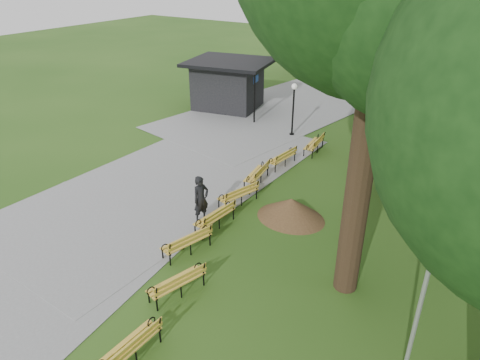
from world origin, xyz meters
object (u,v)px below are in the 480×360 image
Objects in this scene: bench_6 at (282,158)px; bench_2 at (186,241)px; bench_4 at (238,194)px; bench_0 at (129,346)px; metal_pole at (425,285)px; dirt_mound at (291,208)px; bench_3 at (215,216)px; bench_7 at (314,144)px; lamp_post at (294,98)px; bench_1 at (176,282)px; kiosk at (228,84)px; bench_5 at (256,174)px; person at (201,199)px.

bench_2 is at bearing 10.72° from bench_6.
bench_0 is at bearing 30.30° from bench_4.
dirt_mound is at bearing 138.00° from metal_pole.
bench_3 is 6.05m from bench_6.
metal_pole is 13.83m from bench_7.
lamp_post is 1.55× the size of bench_4.
bench_3 is at bearing -161.39° from bench_0.
lamp_post is 3.05m from bench_7.
bench_1 and bench_2 have the same top height.
bench_3 is (-1.22, 3.55, 0.00)m from bench_1.
kiosk is 2.68× the size of bench_2.
kiosk is 0.89× the size of metal_pole.
bench_5 is (1.38, -6.10, -1.70)m from lamp_post.
metal_pole is at bearing -96.00° from person.
person is 0.98× the size of bench_5.
dirt_mound is 1.18× the size of bench_6.
bench_4 is (-7.84, 4.79, -2.43)m from metal_pole.
person is at bearing 3.01° from bench_4.
person is 0.83× the size of dirt_mound.
bench_2 is (8.01, -13.98, -1.15)m from kiosk.
metal_pole is at bearing 48.37° from bench_6.
kiosk reaches higher than bench_3.
kiosk is 2.68× the size of bench_1.
lamp_post is at bearing -164.98° from bench_0.
bench_1 is at bearing -71.78° from kiosk.
bench_6 is (-1.70, 9.58, 0.00)m from bench_1.
bench_6 is at bearing 168.75° from bench_5.
bench_1 and bench_4 have the same top height.
bench_6 is at bearing -69.55° from lamp_post.
bench_5 is at bearing -77.24° from lamp_post.
bench_5 is (-0.34, 1.98, 0.00)m from bench_4.
bench_1 is at bearing 4.70° from bench_5.
lamp_post is 6.48m from bench_5.
bench_4 is 1.00× the size of bench_6.
bench_6 is (1.47, -3.95, -1.70)m from lamp_post.
bench_1 is at bearing -174.08° from metal_pole.
bench_3 is 8.46m from bench_7.
bench_4 is (-0.23, 1.91, 0.00)m from bench_3.
bench_6 is at bearing 11.96° from person.
bench_0 is 2.52m from bench_1.
bench_5 is at bearing -13.82° from bench_7.
bench_0 reaches higher than dirt_mound.
dirt_mound is at bearing -62.95° from lamp_post.
bench_2 is at bearing -71.97° from kiosk.
lamp_post is at bearing -163.89° from bench_3.
person reaches higher than bench_2.
metal_pole reaches higher than person.
kiosk is at bearing 135.75° from metal_pole.
kiosk is at bearing -134.63° from bench_1.
person is 0.98× the size of bench_7.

